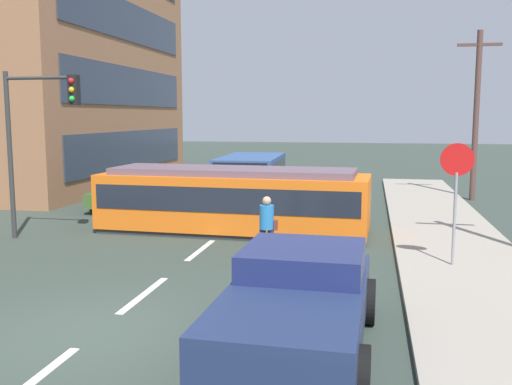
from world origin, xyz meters
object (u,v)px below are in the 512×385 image
pickup_truck_parked (299,302)px  utility_pole_mid (476,113)px  parked_sedan_mid (130,192)px  city_bus (251,174)px  stop_sign (456,179)px  streetcar_tram (233,199)px  pedestrian_crossing (267,225)px  traffic_light_mast (36,123)px

pickup_truck_parked → utility_pole_mid: 18.54m
parked_sedan_mid → utility_pole_mid: 14.94m
city_bus → stop_sign: (7.22, -11.14, 1.13)m
streetcar_tram → pedestrian_crossing: 3.87m
pickup_truck_parked → traffic_light_mast: size_ratio=1.03×
stop_sign → pickup_truck_parked: bearing=-119.2°
parked_sedan_mid → traffic_light_mast: (-0.11, -6.12, 2.80)m
city_bus → parked_sedan_mid: city_bus is taller
pickup_truck_parked → traffic_light_mast: 11.05m
streetcar_tram → city_bus: (-1.06, 7.78, 0.01)m
streetcar_tram → utility_pole_mid: utility_pole_mid is taller
streetcar_tram → traffic_light_mast: bearing=-157.9°
stop_sign → utility_pole_mid: bearing=78.7°
parked_sedan_mid → pickup_truck_parked: bearing=-56.6°
pedestrian_crossing → pickup_truck_parked: pedestrian_crossing is taller
streetcar_tram → city_bus: 7.85m
pedestrian_crossing → stop_sign: size_ratio=0.58×
pickup_truck_parked → city_bus: bearing=104.3°
city_bus → pickup_truck_parked: bearing=-75.7°
parked_sedan_mid → pedestrian_crossing: bearing=-47.0°
pickup_truck_parked → traffic_light_mast: (-8.49, 6.58, 2.62)m
pickup_truck_parked → utility_pole_mid: utility_pole_mid is taller
streetcar_tram → pedestrian_crossing: size_ratio=5.07×
utility_pole_mid → city_bus: bearing=-174.3°
pedestrian_crossing → city_bus: bearing=103.8°
pedestrian_crossing → utility_pole_mid: utility_pole_mid is taller
parked_sedan_mid → stop_sign: size_ratio=1.52×
parked_sedan_mid → stop_sign: bearing=-32.7°
traffic_light_mast → streetcar_tram: bearing=22.1°
pedestrian_crossing → pickup_truck_parked: bearing=-74.6°
streetcar_tram → traffic_light_mast: (-5.33, -2.16, 2.37)m
streetcar_tram → pickup_truck_parked: (3.16, -8.73, -0.25)m
pedestrian_crossing → pickup_truck_parked: size_ratio=0.33×
city_bus → parked_sedan_mid: 5.67m
pickup_truck_parked → utility_pole_mid: (5.41, 17.48, 2.98)m
pickup_truck_parked → parked_sedan_mid: bearing=123.4°
pickup_truck_parked → streetcar_tram: bearing=109.9°
pedestrian_crossing → parked_sedan_mid: pedestrian_crossing is taller
pedestrian_crossing → parked_sedan_mid: size_ratio=0.38×
streetcar_tram → parked_sedan_mid: 6.57m
pedestrian_crossing → parked_sedan_mid: 10.17m
pickup_truck_parked → stop_sign: size_ratio=1.75×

